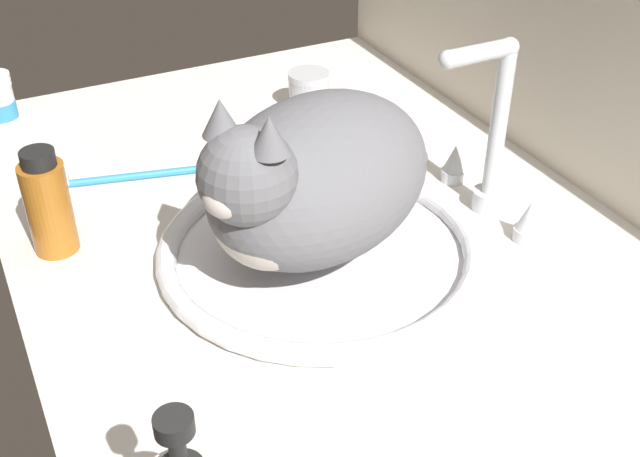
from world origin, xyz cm
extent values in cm
cube|color=silver|center=(0.00, 0.00, 1.50)|extent=(109.61, 69.41, 3.00)
cube|color=beige|center=(0.00, 35.90, 17.28)|extent=(109.61, 2.40, 34.55)
torus|color=white|center=(3.51, -2.07, 4.17)|extent=(36.87, 36.87, 2.33)
cylinder|color=white|center=(3.51, -2.07, 3.30)|extent=(33.37, 33.37, 0.60)
cylinder|color=silver|center=(3.51, 21.16, 4.27)|extent=(4.00, 4.00, 2.54)
cylinder|color=silver|center=(3.51, 21.16, 14.81)|extent=(2.00, 2.00, 18.53)
sphere|color=silver|center=(3.51, 21.16, 24.08)|extent=(2.20, 2.20, 2.20)
cylinder|color=silver|center=(3.51, 17.11, 24.08)|extent=(2.00, 8.10, 2.00)
sphere|color=silver|center=(3.51, 13.06, 24.08)|extent=(2.10, 2.10, 2.10)
cylinder|color=silver|center=(-4.06, 21.16, 3.80)|extent=(3.20, 3.20, 1.60)
cone|color=silver|center=(-4.06, 21.16, 6.39)|extent=(2.88, 2.88, 3.59)
cylinder|color=silver|center=(11.07, 21.16, 3.80)|extent=(3.20, 3.20, 1.60)
cone|color=silver|center=(11.07, 21.16, 6.39)|extent=(2.88, 2.88, 3.59)
ellipsoid|color=slate|center=(3.51, -2.07, 13.68)|extent=(30.81, 34.30, 16.70)
sphere|color=slate|center=(8.55, -12.15, 19.09)|extent=(9.70, 9.70, 9.70)
cone|color=slate|center=(11.15, -10.84, 24.30)|extent=(3.68, 3.68, 3.64)
cone|color=slate|center=(5.95, -13.45, 24.30)|extent=(3.68, 3.68, 3.64)
ellipsoid|color=silver|center=(10.18, -15.40, 18.12)|extent=(4.94, 4.42, 3.10)
ellipsoid|color=silver|center=(7.92, -10.89, 12.85)|extent=(13.54, 12.06, 9.19)
cylinder|color=slate|center=(-3.37, 11.66, 6.93)|extent=(7.79, 11.28, 3.20)
cylinder|color=black|center=(37.12, -28.20, 19.69)|extent=(1.08, 1.08, 3.13)
cylinder|color=black|center=(37.12, -28.20, 21.85)|extent=(2.43, 2.43, 1.20)
cylinder|color=#B2661E|center=(-11.63, -28.42, 8.48)|extent=(5.05, 5.05, 10.97)
cylinder|color=black|center=(-11.63, -28.42, 14.87)|extent=(3.79, 3.79, 1.80)
cylinder|color=#B2B5BA|center=(-31.62, 13.54, 5.48)|extent=(6.14, 6.14, 4.95)
cylinder|color=silver|center=(-31.62, 13.54, 8.45)|extent=(6.27, 6.27, 1.00)
cylinder|color=white|center=(-46.67, -29.15, 6.17)|extent=(4.42, 4.42, 6.33)
cylinder|color=#338CD1|center=(-46.67, -29.15, 5.66)|extent=(4.55, 4.55, 2.53)
cylinder|color=#338CD1|center=(-22.79, -16.04, 3.50)|extent=(4.90, 16.68, 1.00)
cube|color=white|center=(-25.06, -25.52, 4.10)|extent=(1.77, 2.81, 1.20)
camera|label=1|loc=(69.15, -34.75, 57.13)|focal=44.95mm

